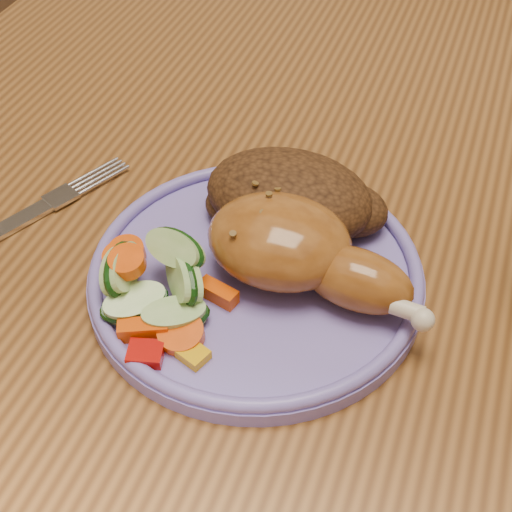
{
  "coord_description": "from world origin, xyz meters",
  "views": [
    {
      "loc": [
        0.08,
        -0.43,
        1.13
      ],
      "look_at": [
        -0.04,
        -0.1,
        0.78
      ],
      "focal_mm": 50.0,
      "sensor_mm": 36.0,
      "label": 1
    }
  ],
  "objects_px": {
    "plate": "(256,277)",
    "fork": "(13,224)",
    "chair_far": "(431,85)",
    "dining_table": "(337,276)"
  },
  "relations": [
    {
      "from": "plate",
      "to": "fork",
      "type": "height_order",
      "value": "plate"
    },
    {
      "from": "chair_far",
      "to": "dining_table",
      "type": "bearing_deg",
      "value": -90.0
    },
    {
      "from": "chair_far",
      "to": "plate",
      "type": "relative_size",
      "value": 3.84
    },
    {
      "from": "dining_table",
      "to": "plate",
      "type": "xyz_separation_m",
      "value": [
        -0.04,
        -0.1,
        0.09
      ]
    },
    {
      "from": "chair_far",
      "to": "fork",
      "type": "height_order",
      "value": "chair_far"
    },
    {
      "from": "dining_table",
      "to": "fork",
      "type": "relative_size",
      "value": 8.43
    },
    {
      "from": "dining_table",
      "to": "chair_far",
      "type": "xyz_separation_m",
      "value": [
        0.0,
        0.63,
        -0.17
      ]
    },
    {
      "from": "chair_far",
      "to": "fork",
      "type": "bearing_deg",
      "value": -107.69
    },
    {
      "from": "chair_far",
      "to": "plate",
      "type": "distance_m",
      "value": 0.77
    },
    {
      "from": "chair_far",
      "to": "fork",
      "type": "distance_m",
      "value": 0.82
    }
  ]
}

